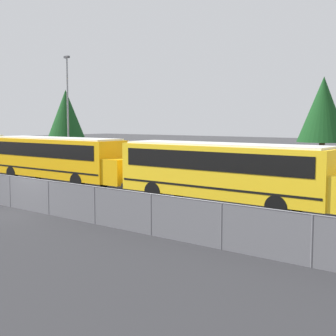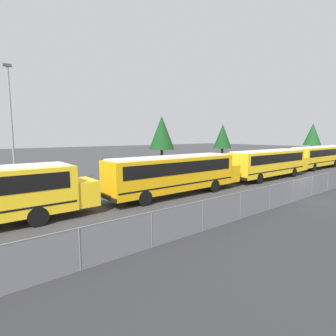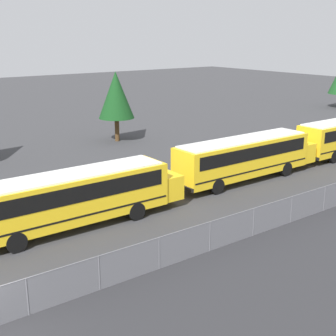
# 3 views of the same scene
# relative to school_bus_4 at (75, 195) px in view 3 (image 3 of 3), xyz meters

# --- Properties ---
(school_bus_4) EXTENTS (12.57, 2.47, 3.10)m
(school_bus_4) POSITION_rel_school_bus_4_xyz_m (0.00, 0.00, 0.00)
(school_bus_4) COLOR yellow
(school_bus_4) RESTS_ON ground_plane
(school_bus_5) EXTENTS (12.57, 2.47, 3.10)m
(school_bus_5) POSITION_rel_school_bus_4_xyz_m (13.61, 0.58, 0.00)
(school_bus_5) COLOR yellow
(school_bus_5) RESTS_ON ground_plane
(tree_0) EXTENTS (3.45, 3.45, 6.78)m
(tree_0) POSITION_rel_school_bus_4_xyz_m (12.74, 17.21, 2.65)
(tree_0) COLOR #51381E
(tree_0) RESTS_ON ground_plane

